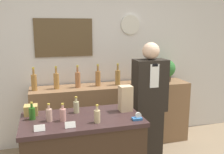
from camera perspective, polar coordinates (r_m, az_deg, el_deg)
The scene contains 21 objects.
back_wall at distance 3.86m, azimuth -4.19°, elevation 4.90°, with size 5.20×0.09×2.70m.
back_shelf at distance 3.85m, azimuth 0.11°, elevation -8.67°, with size 2.38×0.46×0.94m.
shopkeeper at distance 3.23m, azimuth 8.50°, elevation -6.57°, with size 0.41×0.26×1.61m.
potted_plant at distance 4.02m, azimuth 12.31°, elevation 1.75°, with size 0.28×0.28×0.35m.
paper_bag at distance 2.57m, azimuth 3.11°, elevation -4.90°, with size 0.13×0.12×0.26m.
tape_dispenser at distance 2.36m, azimuth 5.84°, elevation -9.19°, with size 0.09×0.06×0.07m.
price_card_left at distance 2.19m, azimuth -16.23°, elevation -11.14°, with size 0.09×0.02×0.06m.
price_card_right at distance 2.20m, azimuth -9.52°, elevation -10.73°, with size 0.09×0.02×0.06m.
gift_box at distance 2.59m, azimuth -18.04°, elevation -7.20°, with size 0.13×0.12×0.10m.
counter_bottle_0 at distance 2.46m, azimuth -17.80°, elevation -7.82°, with size 0.06×0.06×0.17m.
counter_bottle_1 at distance 2.38m, azimuth -14.19°, elevation -8.31°, with size 0.06×0.06×0.17m.
counter_bottle_2 at distance 2.36m, azimuth -11.18°, elevation -8.37°, with size 0.06×0.06×0.17m.
counter_bottle_3 at distance 2.55m, azimuth -8.17°, elevation -6.72°, with size 0.06×0.06×0.17m.
counter_bottle_4 at distance 2.28m, azimuth -3.41°, elevation -8.85°, with size 0.06×0.06×0.17m.
shelf_bottle_0 at distance 3.53m, azimuth -17.39°, elevation -1.05°, with size 0.08×0.08×0.32m.
shelf_bottle_1 at distance 3.54m, azimuth -12.59°, elevation -0.75°, with size 0.08×0.08×0.32m.
shelf_bottle_2 at distance 3.57m, azimuth -7.83°, elevation -0.50°, with size 0.08×0.08×0.32m.
shelf_bottle_3 at distance 3.63m, azimuth -3.23°, elevation -0.19°, with size 0.08×0.08×0.32m.
shelf_bottle_4 at distance 3.69m, azimuth 1.32°, elevation 0.02°, with size 0.08×0.08×0.32m.
shelf_bottle_5 at distance 3.78m, azimuth 5.65°, elevation 0.25°, with size 0.08×0.08×0.32m.
shelf_bottle_6 at distance 3.91m, azimuth 9.61°, elevation 0.52°, with size 0.08×0.08×0.32m.
Camera 1 is at (-0.78, -1.76, 1.80)m, focal length 40.00 mm.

